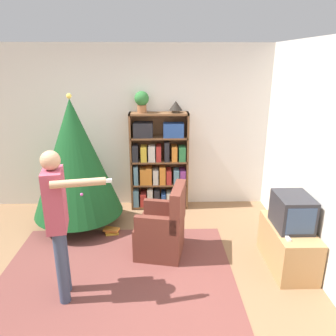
{
  "coord_description": "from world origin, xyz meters",
  "views": [
    {
      "loc": [
        0.4,
        -2.9,
        2.37
      ],
      "look_at": [
        0.5,
        1.03,
        1.05
      ],
      "focal_mm": 35.0,
      "sensor_mm": 36.0,
      "label": 1
    }
  ],
  "objects_px": {
    "bookshelf": "(159,165)",
    "armchair": "(163,230)",
    "potted_plant": "(142,100)",
    "table_lamp": "(176,106)",
    "standing_person": "(58,215)",
    "christmas_tree": "(75,158)",
    "television": "(292,212)"
  },
  "relations": [
    {
      "from": "bookshelf",
      "to": "armchair",
      "type": "distance_m",
      "value": 1.45
    },
    {
      "from": "potted_plant",
      "to": "table_lamp",
      "type": "relative_size",
      "value": 1.64
    },
    {
      "from": "standing_person",
      "to": "potted_plant",
      "type": "xyz_separation_m",
      "value": [
        0.72,
        2.17,
        0.83
      ]
    },
    {
      "from": "christmas_tree",
      "to": "table_lamp",
      "type": "bearing_deg",
      "value": 23.09
    },
    {
      "from": "bookshelf",
      "to": "potted_plant",
      "type": "bearing_deg",
      "value": 178.42
    },
    {
      "from": "television",
      "to": "table_lamp",
      "type": "xyz_separation_m",
      "value": [
        -1.26,
        1.69,
        0.97
      ]
    },
    {
      "from": "table_lamp",
      "to": "bookshelf",
      "type": "bearing_deg",
      "value": -178.46
    },
    {
      "from": "standing_person",
      "to": "table_lamp",
      "type": "distance_m",
      "value": 2.6
    },
    {
      "from": "bookshelf",
      "to": "christmas_tree",
      "type": "relative_size",
      "value": 0.81
    },
    {
      "from": "standing_person",
      "to": "table_lamp",
      "type": "bearing_deg",
      "value": 139.48
    },
    {
      "from": "standing_person",
      "to": "table_lamp",
      "type": "relative_size",
      "value": 7.9
    },
    {
      "from": "television",
      "to": "standing_person",
      "type": "height_order",
      "value": "standing_person"
    },
    {
      "from": "christmas_tree",
      "to": "armchair",
      "type": "xyz_separation_m",
      "value": [
        1.23,
        -0.78,
        -0.72
      ]
    },
    {
      "from": "bookshelf",
      "to": "standing_person",
      "type": "relative_size",
      "value": 1.0
    },
    {
      "from": "armchair",
      "to": "standing_person",
      "type": "distance_m",
      "value": 1.42
    },
    {
      "from": "standing_person",
      "to": "potted_plant",
      "type": "relative_size",
      "value": 4.8
    },
    {
      "from": "television",
      "to": "christmas_tree",
      "type": "relative_size",
      "value": 0.25
    },
    {
      "from": "television",
      "to": "standing_person",
      "type": "xyz_separation_m",
      "value": [
        -2.5,
        -0.47,
        0.22
      ]
    },
    {
      "from": "armchair",
      "to": "standing_person",
      "type": "xyz_separation_m",
      "value": [
        -1.02,
        -0.77,
        0.61
      ]
    },
    {
      "from": "potted_plant",
      "to": "standing_person",
      "type": "bearing_deg",
      "value": -108.34
    },
    {
      "from": "bookshelf",
      "to": "christmas_tree",
      "type": "height_order",
      "value": "christmas_tree"
    },
    {
      "from": "standing_person",
      "to": "potted_plant",
      "type": "height_order",
      "value": "potted_plant"
    },
    {
      "from": "christmas_tree",
      "to": "table_lamp",
      "type": "distance_m",
      "value": 1.69
    },
    {
      "from": "bookshelf",
      "to": "table_lamp",
      "type": "distance_m",
      "value": 0.98
    },
    {
      "from": "christmas_tree",
      "to": "potted_plant",
      "type": "relative_size",
      "value": 5.88
    },
    {
      "from": "armchair",
      "to": "standing_person",
      "type": "height_order",
      "value": "standing_person"
    },
    {
      "from": "television",
      "to": "potted_plant",
      "type": "xyz_separation_m",
      "value": [
        -1.78,
        1.69,
        1.06
      ]
    },
    {
      "from": "christmas_tree",
      "to": "armchair",
      "type": "distance_m",
      "value": 1.62
    },
    {
      "from": "bookshelf",
      "to": "armchair",
      "type": "bearing_deg",
      "value": -88.17
    },
    {
      "from": "television",
      "to": "table_lamp",
      "type": "distance_m",
      "value": 2.32
    },
    {
      "from": "armchair",
      "to": "christmas_tree",
      "type": "bearing_deg",
      "value": -111.22
    },
    {
      "from": "television",
      "to": "christmas_tree",
      "type": "distance_m",
      "value": 2.93
    }
  ]
}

